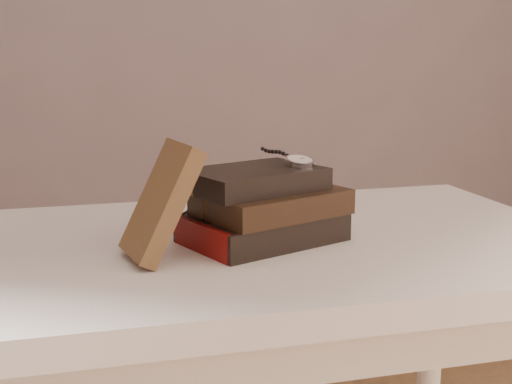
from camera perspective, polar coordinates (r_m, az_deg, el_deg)
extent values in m
cube|color=white|center=(1.05, 0.03, -4.85)|extent=(1.00, 0.60, 0.04)
cube|color=white|center=(1.07, 0.03, -7.93)|extent=(0.88, 0.49, 0.08)
cylinder|color=white|center=(1.57, 14.09, -14.15)|extent=(0.05, 0.05, 0.71)
cube|color=black|center=(1.02, 0.54, -2.97)|extent=(0.26, 0.22, 0.04)
cube|color=beige|center=(1.02, 0.66, -2.94)|extent=(0.25, 0.21, 0.03)
cube|color=gold|center=(0.98, -5.21, -3.62)|extent=(0.01, 0.01, 0.04)
cube|color=#6A0B09|center=(0.97, -4.46, -3.90)|extent=(0.06, 0.13, 0.04)
cube|color=black|center=(1.01, 1.28, -0.85)|extent=(0.24, 0.21, 0.04)
cube|color=beige|center=(1.02, 1.40, -0.83)|extent=(0.23, 0.19, 0.03)
cube|color=gold|center=(0.98, -4.10, -1.38)|extent=(0.01, 0.01, 0.04)
cube|color=black|center=(1.01, -0.17, 1.05)|extent=(0.23, 0.19, 0.03)
cube|color=beige|center=(1.01, -0.05, 1.07)|extent=(0.22, 0.18, 0.02)
cube|color=gold|center=(0.97, -5.25, 0.62)|extent=(0.01, 0.01, 0.03)
cube|color=#49301C|center=(0.93, -7.81, -0.80)|extent=(0.11, 0.12, 0.16)
cylinder|color=silver|center=(1.03, 3.63, 2.50)|extent=(0.06, 0.06, 0.02)
cylinder|color=white|center=(1.03, 3.64, 2.72)|extent=(0.05, 0.05, 0.01)
torus|color=silver|center=(1.03, 3.64, 2.70)|extent=(0.06, 0.06, 0.01)
cylinder|color=silver|center=(1.05, 2.71, 2.69)|extent=(0.01, 0.01, 0.01)
cube|color=black|center=(1.03, 3.44, 2.81)|extent=(0.01, 0.01, 0.00)
cube|color=black|center=(1.03, 3.83, 2.80)|extent=(0.01, 0.00, 0.00)
sphere|color=black|center=(1.06, 2.58, 3.02)|extent=(0.01, 0.01, 0.01)
sphere|color=black|center=(1.07, 2.27, 3.19)|extent=(0.01, 0.01, 0.01)
sphere|color=black|center=(1.08, 1.97, 3.31)|extent=(0.01, 0.01, 0.01)
sphere|color=black|center=(1.09, 1.67, 3.35)|extent=(0.01, 0.01, 0.01)
sphere|color=black|center=(1.10, 1.38, 3.35)|extent=(0.01, 0.01, 0.01)
sphere|color=black|center=(1.11, 1.10, 3.37)|extent=(0.01, 0.01, 0.01)
sphere|color=black|center=(1.12, 0.82, 3.45)|extent=(0.01, 0.01, 0.01)
sphere|color=black|center=(1.13, 0.55, 3.59)|extent=(0.01, 0.01, 0.01)
torus|color=silver|center=(1.01, -6.33, -0.71)|extent=(0.05, 0.03, 0.04)
torus|color=silver|center=(1.04, -4.08, -0.37)|extent=(0.05, 0.03, 0.04)
cylinder|color=silver|center=(1.03, -5.20, -0.39)|extent=(0.01, 0.01, 0.00)
cylinder|color=silver|center=(1.05, -8.64, -0.67)|extent=(0.04, 0.09, 0.02)
cylinder|color=silver|center=(1.09, -4.60, -0.09)|extent=(0.04, 0.09, 0.02)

